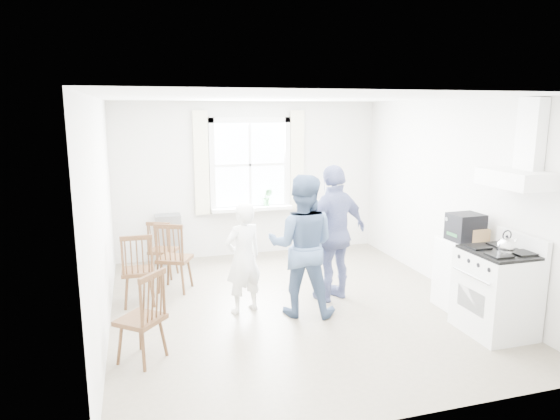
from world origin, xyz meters
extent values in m
cube|color=gray|center=(0.00, 0.00, -0.01)|extent=(4.62, 5.12, 0.02)
cube|color=silver|center=(0.00, 2.52, 1.30)|extent=(4.62, 0.04, 2.64)
cube|color=silver|center=(0.00, -2.52, 1.30)|extent=(4.62, 0.04, 2.64)
cube|color=silver|center=(-2.27, 0.00, 1.30)|extent=(0.04, 5.12, 2.64)
cube|color=silver|center=(2.27, 0.00, 1.30)|extent=(0.04, 5.12, 2.64)
cube|color=white|center=(0.00, 0.00, 2.61)|extent=(4.62, 5.12, 0.02)
cube|color=white|center=(0.00, 2.48, 1.55)|extent=(1.20, 0.02, 1.40)
cube|color=white|center=(0.00, 2.46, 2.29)|extent=(1.38, 0.09, 0.09)
cube|color=white|center=(0.00, 2.46, 0.81)|extent=(1.38, 0.09, 0.09)
cube|color=white|center=(-0.65, 2.46, 1.55)|extent=(0.09, 0.09, 1.58)
cube|color=white|center=(0.65, 2.46, 1.55)|extent=(0.09, 0.09, 1.58)
cube|color=white|center=(0.00, 2.38, 0.82)|extent=(1.38, 0.24, 0.06)
cube|color=#F1EAC6|center=(-0.82, 2.44, 1.60)|extent=(0.24, 0.05, 1.70)
cube|color=#F1EAC6|center=(0.82, 2.44, 1.60)|extent=(0.24, 0.05, 1.70)
cube|color=white|center=(2.02, -1.35, 1.74)|extent=(0.45, 0.76, 0.18)
cube|color=white|center=(2.17, -1.35, 2.21)|extent=(0.14, 0.30, 0.76)
cube|color=slate|center=(-1.40, 2.33, 0.40)|extent=(0.40, 0.30, 0.80)
cube|color=white|center=(1.91, -1.35, 0.46)|extent=(0.65, 0.76, 0.92)
cube|color=black|center=(1.91, -1.35, 0.94)|extent=(0.61, 0.72, 0.03)
cube|color=white|center=(2.20, -1.35, 1.02)|extent=(0.06, 0.76, 0.20)
cylinder|color=silver|center=(1.56, -1.35, 0.70)|extent=(0.02, 0.61, 0.02)
sphere|color=silver|center=(1.87, -1.48, 1.05)|extent=(0.19, 0.19, 0.19)
cylinder|color=silver|center=(1.87, -1.48, 0.99)|extent=(0.17, 0.17, 0.04)
torus|color=black|center=(1.87, -1.48, 1.16)|extent=(0.12, 0.02, 0.12)
cube|color=white|center=(1.98, -0.65, 0.45)|extent=(0.50, 0.55, 0.90)
cube|color=black|center=(1.94, -0.70, 0.99)|extent=(0.38, 0.34, 0.18)
cube|color=black|center=(1.94, -0.70, 1.15)|extent=(0.38, 0.34, 0.16)
cube|color=olive|center=(2.03, -0.79, 0.98)|extent=(0.28, 0.22, 0.17)
cube|color=#3F2614|center=(-1.90, 0.64, 0.44)|extent=(0.41, 0.40, 0.05)
cube|color=#3F2614|center=(-1.90, 0.47, 0.70)|extent=(0.39, 0.07, 0.52)
cylinder|color=#3F2614|center=(-1.90, 0.64, 0.21)|extent=(0.03, 0.03, 0.42)
cube|color=#3F2614|center=(-1.41, 1.02, 0.45)|extent=(0.55, 0.54, 0.05)
cube|color=#3F2614|center=(-1.49, 0.86, 0.72)|extent=(0.39, 0.22, 0.54)
cylinder|color=#3F2614|center=(-1.41, 1.02, 0.21)|extent=(0.04, 0.04, 0.43)
cube|color=#3F2614|center=(-1.90, -0.90, 0.43)|extent=(0.55, 0.55, 0.05)
cube|color=#3F2614|center=(-1.77, -1.01, 0.69)|extent=(0.29, 0.33, 0.52)
cylinder|color=#3F2614|center=(-1.90, -0.90, 0.21)|extent=(0.03, 0.03, 0.41)
imported|color=white|center=(-0.66, 0.02, 0.69)|extent=(0.65, 0.65, 1.38)
imported|color=#43587C|center=(0.01, -0.23, 0.86)|extent=(1.09, 1.09, 1.72)
imported|color=navy|center=(0.57, 0.11, 0.89)|extent=(1.34, 1.34, 1.78)
imported|color=#367B3D|center=(0.27, 2.36, 1.00)|extent=(0.22, 0.22, 0.30)
cube|color=#3F2614|center=(-1.53, 1.66, 0.40)|extent=(0.48, 0.47, 0.04)
cube|color=#3F2614|center=(-1.59, 1.51, 0.64)|extent=(0.35, 0.19, 0.48)
cylinder|color=#3F2614|center=(-1.53, 1.66, 0.19)|extent=(0.03, 0.03, 0.38)
camera|label=1|loc=(-1.88, -5.70, 2.46)|focal=32.00mm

